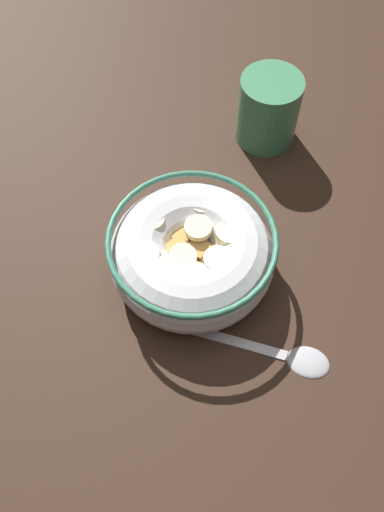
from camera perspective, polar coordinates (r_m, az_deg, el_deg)
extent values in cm
cube|color=#332116|center=(58.50, 0.00, -1.97)|extent=(104.25, 104.25, 2.00)
cylinder|color=silver|center=(57.36, 0.00, -1.35)|extent=(9.13, 9.13, 0.60)
torus|color=silver|center=(54.82, 0.00, 0.11)|extent=(16.60, 16.60, 6.44)
torus|color=#337259|center=(52.32, 0.00, 1.72)|extent=(16.70, 16.70, 0.60)
cylinder|color=white|center=(54.29, 0.00, 0.44)|extent=(12.74, 12.74, 0.40)
cube|color=#B78947|center=(54.54, -4.09, 2.10)|extent=(2.49, 2.54, 1.08)
cube|color=tan|center=(52.41, -3.61, -1.56)|extent=(2.71, 2.73, 0.97)
cube|color=#B78947|center=(53.30, 2.95, 0.10)|extent=(2.25, 2.16, 1.13)
cube|color=#AD7F42|center=(55.14, 3.88, 2.83)|extent=(2.47, 2.52, 1.07)
cube|color=#B78947|center=(52.03, 3.95, -2.79)|extent=(2.13, 2.14, 0.91)
cube|color=tan|center=(55.63, -0.87, 4.19)|extent=(2.73, 2.71, 1.02)
cube|color=tan|center=(51.32, 0.59, -3.93)|extent=(2.66, 2.61, 1.16)
cube|color=#B78947|center=(54.66, -1.15, 2.44)|extent=(2.53, 2.51, 0.94)
cube|color=#B78947|center=(53.42, -1.50, 0.60)|extent=(2.81, 2.83, 1.11)
cube|color=#AD7F42|center=(53.15, 5.23, -0.63)|extent=(2.48, 2.52, 1.03)
cube|color=#AD7F42|center=(53.62, 0.64, 0.37)|extent=(2.78, 2.77, 0.94)
cube|color=tan|center=(55.98, 3.52, 4.42)|extent=(2.27, 2.29, 0.94)
cube|color=#AD7F42|center=(56.00, 1.48, 4.27)|extent=(2.41, 2.40, 0.93)
cube|color=tan|center=(52.38, 0.68, -1.70)|extent=(2.81, 2.80, 0.99)
cube|color=#AD7F42|center=(53.45, -5.39, 0.23)|extent=(2.70, 2.67, 1.03)
cube|color=tan|center=(56.29, -2.50, 5.04)|extent=(2.30, 2.27, 0.95)
cylinder|color=beige|center=(53.84, 0.65, 2.93)|extent=(3.46, 3.46, 0.97)
cylinder|color=#F4EABC|center=(53.35, 3.93, 2.33)|extent=(3.47, 3.42, 1.01)
cylinder|color=#F4EABC|center=(52.21, -0.97, -0.13)|extent=(3.69, 3.66, 1.21)
cylinder|color=#F4EABC|center=(51.36, -3.34, -1.58)|extent=(3.10, 3.08, 1.20)
cylinder|color=beige|center=(51.88, 2.70, -0.34)|extent=(3.24, 3.26, 1.03)
cylinder|color=#F4EABC|center=(54.06, -4.34, 3.79)|extent=(2.76, 2.82, 1.07)
cylinder|color=#F4EABC|center=(51.27, 0.77, -2.08)|extent=(3.18, 3.17, 0.91)
cylinder|color=#F4EABC|center=(55.36, 1.03, 5.49)|extent=(3.59, 3.60, 1.08)
cylinder|color=#F4EABC|center=(52.17, -4.81, 0.13)|extent=(3.07, 3.07, 1.31)
ellipsoid|color=#A5A5AD|center=(54.31, 12.07, -10.65)|extent=(4.50, 5.04, 0.80)
cube|color=#A5A5AD|center=(54.29, 3.33, -8.53)|extent=(5.57, 12.13, 0.36)
cylinder|color=#3F7F59|center=(66.23, 7.94, 14.85)|extent=(7.14, 7.14, 8.49)
torus|color=#3F7F59|center=(68.74, 7.47, 16.96)|extent=(5.55, 0.80, 5.55)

